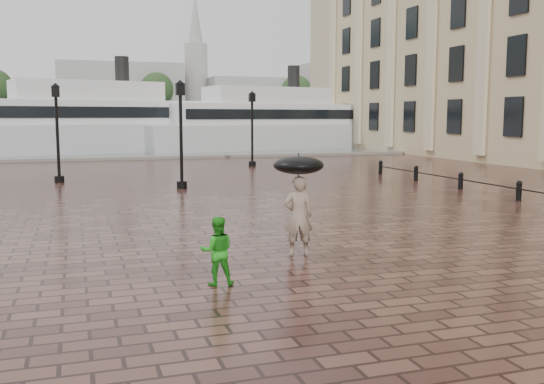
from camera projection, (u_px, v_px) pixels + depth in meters
The scene contains 13 objects.
ground at pixel (149, 277), 11.55m from camera, with size 300.00×300.00×0.00m, color #331B17.
harbour_water at pixel (83, 135), 98.37m from camera, with size 240.00×240.00×0.00m, color #485357.
quay_edge at pixel (95, 160), 41.75m from camera, with size 80.00×0.60×0.30m, color slate.
far_shore at pixel (79, 124), 162.42m from camera, with size 300.00×60.00×2.00m, color #4C4C47.
distant_skyline at pixel (262, 93), 166.67m from camera, with size 102.50×22.00×33.00m.
far_trees at pixel (79, 88), 140.61m from camera, with size 188.00×8.00×13.50m.
bollard_row at pixel (519, 190), 21.92m from camera, with size 0.22×21.22×0.73m.
street_lamps at pixel (66, 132), 27.38m from camera, with size 21.44×14.44×4.40m.
adult_pedestrian at pixel (298, 216), 13.23m from camera, with size 0.64×0.42×1.76m, color gray.
child_pedestrian at pixel (217, 251), 10.92m from camera, with size 0.61×0.48×1.26m, color #21951B.
ferry_near at pixel (89, 123), 50.65m from camera, with size 25.32×11.65×8.07m.
ferry_far at pixel (267, 124), 55.99m from camera, with size 24.18×10.06×7.72m.
umbrella at pixel (299, 165), 13.09m from camera, with size 1.10×1.10×1.16m.
Camera 1 is at (-1.23, -11.43, 3.05)m, focal length 40.00 mm.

